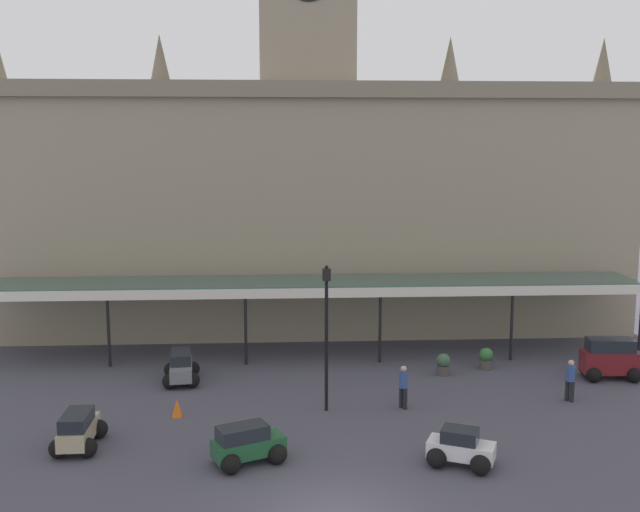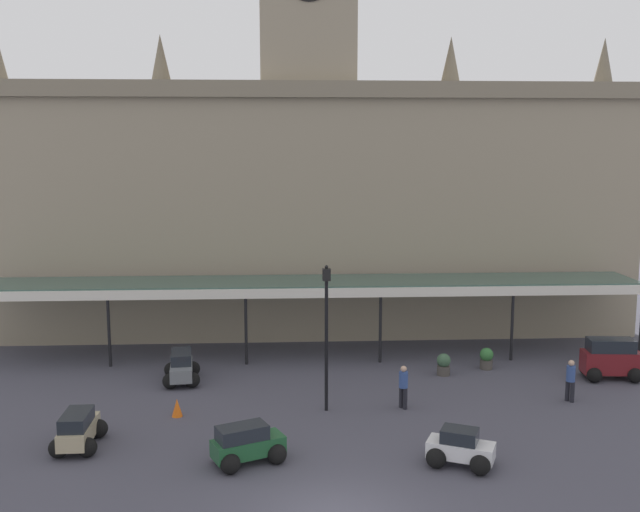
% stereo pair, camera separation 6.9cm
% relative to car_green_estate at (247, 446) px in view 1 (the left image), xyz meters
% --- Properties ---
extents(station_building, '(33.86, 6.98, 22.12)m').
position_rel_car_green_estate_xyz_m(station_building, '(2.55, 17.40, 6.74)').
color(station_building, gray).
rests_on(station_building, ground).
extents(entrance_canopy, '(30.81, 3.26, 3.60)m').
position_rel_car_green_estate_xyz_m(entrance_canopy, '(2.55, 11.69, 2.89)').
color(entrance_canopy, '#38564C').
rests_on(entrance_canopy, ground).
extents(car_green_estate, '(2.42, 2.10, 1.27)m').
position_rel_car_green_estate_xyz_m(car_green_estate, '(0.00, 0.00, 0.00)').
color(car_green_estate, '#1E512D').
rests_on(car_green_estate, ground).
extents(car_white_sedan, '(2.23, 2.00, 1.19)m').
position_rel_car_green_estate_xyz_m(car_white_sedan, '(6.66, -0.51, -0.06)').
color(car_white_sedan, silver).
rests_on(car_white_sedan, ground).
extents(car_maroon_van, '(2.47, 1.73, 1.77)m').
position_rel_car_green_estate_xyz_m(car_maroon_van, '(15.13, 7.49, 0.24)').
color(car_maroon_van, maroon).
rests_on(car_maroon_van, ground).
extents(car_beige_estate, '(1.56, 2.26, 1.27)m').
position_rel_car_green_estate_xyz_m(car_beige_estate, '(-5.61, 1.48, 0.00)').
color(car_beige_estate, tan).
rests_on(car_beige_estate, ground).
extents(car_grey_estate, '(1.70, 2.33, 1.27)m').
position_rel_car_green_estate_xyz_m(car_grey_estate, '(-3.13, 8.10, 0.00)').
color(car_grey_estate, slate).
rests_on(car_grey_estate, ground).
extents(pedestrian_beside_cars, '(0.34, 0.36, 1.67)m').
position_rel_car_green_estate_xyz_m(pedestrian_beside_cars, '(5.70, 4.51, 0.34)').
color(pedestrian_beside_cars, black).
rests_on(pedestrian_beside_cars, ground).
extents(pedestrian_crossing_forecourt, '(0.34, 0.35, 1.67)m').
position_rel_car_green_estate_xyz_m(pedestrian_crossing_forecourt, '(12.32, 4.89, 0.34)').
color(pedestrian_crossing_forecourt, black).
rests_on(pedestrian_crossing_forecourt, ground).
extents(victorian_lamppost, '(0.30, 0.30, 5.56)m').
position_rel_car_green_estate_xyz_m(victorian_lamppost, '(2.77, 4.45, 2.85)').
color(victorian_lamppost, black).
rests_on(victorian_lamppost, ground).
extents(traffic_cone, '(0.40, 0.40, 0.67)m').
position_rel_car_green_estate_xyz_m(traffic_cone, '(-2.77, 4.14, -0.23)').
color(traffic_cone, orange).
rests_on(traffic_cone, ground).
extents(planter_by_canopy, '(0.60, 0.60, 0.96)m').
position_rel_car_green_estate_xyz_m(planter_by_canopy, '(8.13, 8.40, -0.07)').
color(planter_by_canopy, '#47423D').
rests_on(planter_by_canopy, ground).
extents(planter_near_kerb, '(0.60, 0.60, 0.96)m').
position_rel_car_green_estate_xyz_m(planter_near_kerb, '(10.23, 9.17, -0.07)').
color(planter_near_kerb, '#47423D').
rests_on(planter_near_kerb, ground).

